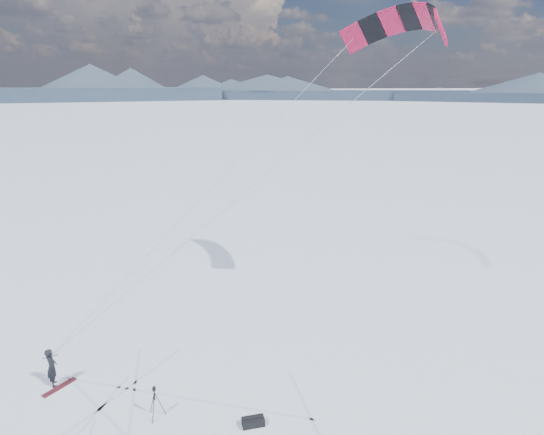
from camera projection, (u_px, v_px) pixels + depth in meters
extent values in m
cube|color=#1E2A3A|center=(487.00, 97.00, 289.14)|extent=(145.33, 128.71, 5.65)
cone|color=#1E2A3A|center=(487.00, 92.00, 288.34)|extent=(89.94, 89.94, 8.00)
cube|color=#1E2A3A|center=(338.00, 96.00, 316.75)|extent=(156.07, 96.69, 5.65)
cone|color=#1E2A3A|center=(338.00, 91.00, 315.94)|extent=(82.96, 82.96, 8.00)
cube|color=#1E2A3A|center=(201.00, 96.00, 317.44)|extent=(152.94, 56.08, 5.65)
cone|color=#1E2A3A|center=(201.00, 91.00, 316.63)|extent=(68.60, 68.60, 8.00)
cube|color=#1E2A3A|center=(53.00, 97.00, 291.15)|extent=(156.25, 77.25, 5.65)
cone|color=#1E2A3A|center=(52.00, 92.00, 290.34)|extent=(76.64, 76.64, 8.00)
cube|color=#ACB8DC|center=(149.00, 395.00, 17.33)|extent=(11.66, 3.07, 0.01)
cube|color=#ACB8DC|center=(285.00, 395.00, 17.35)|extent=(8.85, 4.87, 0.01)
imported|color=black|center=(55.00, 385.00, 17.94)|extent=(0.55, 0.67, 1.60)
cube|color=maroon|center=(59.00, 387.00, 17.75)|extent=(1.16, 1.15, 0.04)
cylinder|color=black|center=(160.00, 403.00, 16.13)|extent=(0.36, 0.08, 1.04)
cylinder|color=black|center=(152.00, 402.00, 16.18)|extent=(0.25, 0.30, 1.04)
cylinder|color=black|center=(153.00, 408.00, 15.91)|extent=(0.16, 0.35, 1.04)
cylinder|color=black|center=(155.00, 396.00, 15.97)|extent=(0.03, 0.03, 0.33)
cube|color=black|center=(154.00, 391.00, 15.91)|extent=(0.08, 0.08, 0.05)
cube|color=black|center=(154.00, 389.00, 15.89)|extent=(0.13, 0.10, 0.09)
cylinder|color=black|center=(154.00, 387.00, 15.97)|extent=(0.07, 0.09, 0.07)
cube|color=black|center=(253.00, 422.00, 15.77)|extent=(0.78, 0.39, 0.29)
cylinder|color=black|center=(253.00, 418.00, 15.72)|extent=(0.74, 0.10, 0.07)
cube|color=#B5133A|center=(441.00, 27.00, 19.27)|extent=(1.28, 1.14, 1.62)
cube|color=black|center=(436.00, 20.00, 20.09)|extent=(1.05, 1.26, 1.49)
cube|color=#B5133A|center=(425.00, 16.00, 21.01)|extent=(0.95, 1.28, 1.33)
cube|color=black|center=(409.00, 17.00, 21.96)|extent=(1.18, 1.27, 1.16)
cube|color=#B5133A|center=(391.00, 22.00, 22.85)|extent=(1.37, 1.19, 1.33)
cube|color=black|center=(372.00, 29.00, 23.60)|extent=(1.53, 1.04, 1.49)
cube|color=#B5133A|center=(354.00, 38.00, 24.13)|extent=(1.63, 0.80, 1.62)
cylinder|color=gray|center=(254.00, 184.00, 18.42)|extent=(16.60, 1.97, 12.46)
cylinder|color=gray|center=(226.00, 172.00, 20.85)|extent=(14.94, 7.53, 12.46)
cylinder|color=black|center=(50.00, 357.00, 17.57)|extent=(0.54, 0.19, 0.03)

